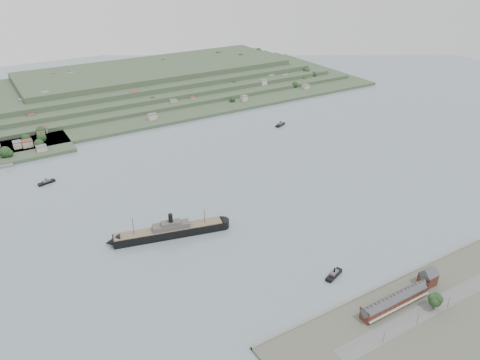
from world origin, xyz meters
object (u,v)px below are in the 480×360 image
tugboat (334,274)px  fig_tree (436,300)px  steamship (166,232)px  gabled_building (428,277)px  terrace_row (395,301)px

tugboat → fig_tree: (32.79, -61.12, 7.40)m
steamship → tugboat: bearing=-53.0°
fig_tree → tugboat: bearing=118.2°
gabled_building → steamship: (-133.04, 153.34, -3.62)m
tugboat → fig_tree: size_ratio=1.48×
steamship → fig_tree: 208.33m
terrace_row → gabled_building: (37.50, 4.02, 1.34)m
gabled_building → fig_tree: (-16.26, -19.12, 1.10)m
steamship → fig_tree: bearing=-55.9°
terrace_row → steamship: (-95.54, 157.37, -2.27)m
gabled_building → tugboat: gabled_building is taller
gabled_building → steamship: bearing=130.9°
terrace_row → tugboat: terrace_row is taller
gabled_building → fig_tree: gabled_building is taller
gabled_building → tugboat: 64.89m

